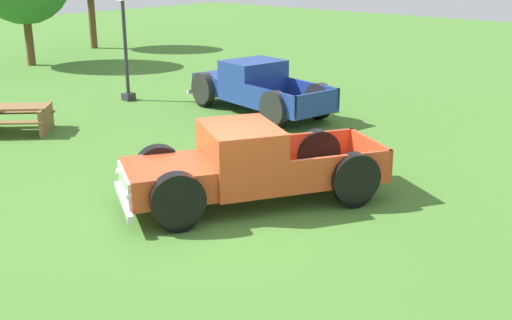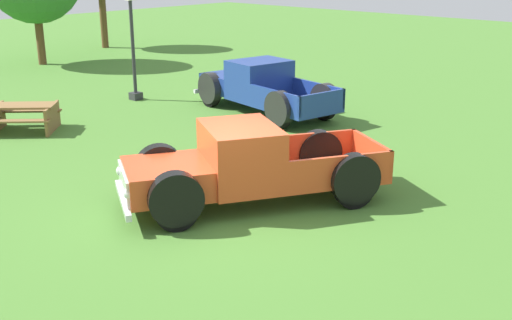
% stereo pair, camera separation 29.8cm
% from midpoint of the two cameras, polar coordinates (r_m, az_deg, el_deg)
% --- Properties ---
extents(ground_plane, '(80.00, 80.00, 0.00)m').
position_cam_midpoint_polar(ground_plane, '(12.49, -1.70, -4.67)').
color(ground_plane, '#477A2D').
extents(pickup_truck_foreground, '(5.58, 4.30, 1.64)m').
position_cam_midpoint_polar(pickup_truck_foreground, '(12.58, -1.01, -0.68)').
color(pickup_truck_foreground, '#D14723').
rests_on(pickup_truck_foreground, ground_plane).
extents(pickup_truck_behind_left, '(2.88, 5.63, 1.65)m').
position_cam_midpoint_polar(pickup_truck_behind_left, '(20.31, 0.61, 6.66)').
color(pickup_truck_behind_left, navy).
rests_on(pickup_truck_behind_left, ground_plane).
extents(lamp_post_near, '(0.36, 0.36, 3.81)m').
position_cam_midpoint_polar(lamp_post_near, '(22.10, -10.77, 10.50)').
color(lamp_post_near, '#2D2D33').
rests_on(lamp_post_near, ground_plane).
extents(picnic_table, '(2.32, 2.32, 0.78)m').
position_cam_midpoint_polar(picnic_table, '(19.10, -19.95, 3.92)').
color(picnic_table, olive).
rests_on(picnic_table, ground_plane).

